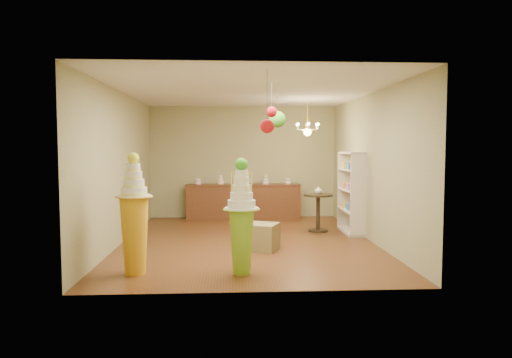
{
  "coord_description": "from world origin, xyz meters",
  "views": [
    {
      "loc": [
        -0.33,
        -9.12,
        1.91
      ],
      "look_at": [
        0.18,
        0.0,
        1.27
      ],
      "focal_mm": 32.0,
      "sensor_mm": 36.0,
      "label": 1
    }
  ],
  "objects": [
    {
      "name": "pom_red_left",
      "position": [
        0.18,
        -2.68,
        2.2
      ],
      "size": [
        0.2,
        0.2,
        0.9
      ],
      "color": "#453D32",
      "rests_on": "ceiling"
    },
    {
      "name": "floor",
      "position": [
        0.0,
        0.0,
        0.0
      ],
      "size": [
        6.5,
        6.5,
        0.0
      ],
      "primitive_type": "plane",
      "color": "#542F16",
      "rests_on": "ground"
    },
    {
      "name": "pom_green_mid",
      "position": [
        0.48,
        -1.25,
        2.39
      ],
      "size": [
        0.28,
        0.28,
        0.76
      ],
      "color": "#453D32",
      "rests_on": "ceiling"
    },
    {
      "name": "chandelier",
      "position": [
        1.42,
        1.2,
        2.3
      ],
      "size": [
        0.79,
        0.79,
        0.85
      ],
      "rotation": [
        0.0,
        0.0,
        0.43
      ],
      "color": "#E7CE51",
      "rests_on": "ceiling"
    },
    {
      "name": "wall_left",
      "position": [
        -2.5,
        0.0,
        1.5
      ],
      "size": [
        0.04,
        6.5,
        3.0
      ],
      "primitive_type": "cube",
      "color": "#99966C",
      "rests_on": "ground"
    },
    {
      "name": "sideboard",
      "position": [
        0.0,
        2.97,
        0.48
      ],
      "size": [
        3.04,
        0.54,
        1.16
      ],
      "color": "#572F1B",
      "rests_on": "floor"
    },
    {
      "name": "pom_red_right",
      "position": [
        0.33,
        -1.8,
        2.47
      ],
      "size": [
        0.17,
        0.17,
        0.62
      ],
      "color": "#453D32",
      "rests_on": "ceiling"
    },
    {
      "name": "pedestal_green",
      "position": [
        -0.17,
        -2.36,
        0.72
      ],
      "size": [
        0.53,
        0.53,
        1.75
      ],
      "rotation": [
        0.0,
        0.0,
        -0.05
      ],
      "color": "#80B828",
      "rests_on": "floor"
    },
    {
      "name": "wall_back",
      "position": [
        0.0,
        3.25,
        1.5
      ],
      "size": [
        5.0,
        0.04,
        3.0
      ],
      "primitive_type": "cube",
      "color": "#99966C",
      "rests_on": "ground"
    },
    {
      "name": "vase",
      "position": [
        1.64,
        1.01,
        0.94
      ],
      "size": [
        0.22,
        0.22,
        0.18
      ],
      "primitive_type": "imported",
      "rotation": [
        0.0,
        0.0,
        -0.36
      ],
      "color": "beige",
      "rests_on": "round_table"
    },
    {
      "name": "wall_right",
      "position": [
        2.5,
        0.0,
        1.5
      ],
      "size": [
        0.04,
        6.5,
        3.0
      ],
      "primitive_type": "cube",
      "color": "#99966C",
      "rests_on": "ground"
    },
    {
      "name": "ceiling",
      "position": [
        0.0,
        0.0,
        3.0
      ],
      "size": [
        6.5,
        6.5,
        0.0
      ],
      "primitive_type": "plane",
      "rotation": [
        3.14,
        0.0,
        0.0
      ],
      "color": "silver",
      "rests_on": "ground"
    },
    {
      "name": "shelving_unit",
      "position": [
        2.34,
        0.8,
        0.9
      ],
      "size": [
        0.33,
        1.2,
        1.8
      ],
      "color": "beige",
      "rests_on": "floor"
    },
    {
      "name": "pedestal_orange",
      "position": [
        -1.77,
        -2.29,
        0.74
      ],
      "size": [
        0.64,
        0.64,
        1.83
      ],
      "rotation": [
        0.0,
        0.0,
        -0.3
      ],
      "color": "gold",
      "rests_on": "floor"
    },
    {
      "name": "round_table",
      "position": [
        1.64,
        1.01,
        0.55
      ],
      "size": [
        0.8,
        0.8,
        0.85
      ],
      "rotation": [
        0.0,
        0.0,
        -0.23
      ],
      "color": "black",
      "rests_on": "floor"
    },
    {
      "name": "burlap_riser",
      "position": [
        0.25,
        -0.79,
        0.25
      ],
      "size": [
        0.71,
        0.71,
        0.49
      ],
      "primitive_type": "cube",
      "rotation": [
        0.0,
        0.0,
        -0.4
      ],
      "color": "olive",
      "rests_on": "floor"
    },
    {
      "name": "wall_front",
      "position": [
        0.0,
        -3.25,
        1.5
      ],
      "size": [
        5.0,
        0.04,
        3.0
      ],
      "primitive_type": "cube",
      "color": "#99966C",
      "rests_on": "ground"
    }
  ]
}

